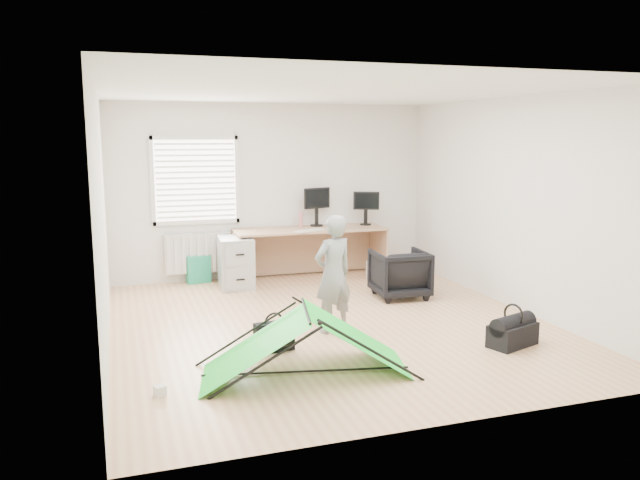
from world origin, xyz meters
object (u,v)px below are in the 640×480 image
object	(u,v)px
office_chair	(400,274)
storage_crate	(386,271)
monitor_right	(366,213)
desk	(310,254)
kite	(306,342)
filing_cabinet	(236,263)
duffel_bag	(512,335)
laptop_bag	(274,337)
thermos	(301,219)
monitor_left	(317,212)
person	(333,274)

from	to	relation	value
office_chair	storage_crate	distance (m)	1.00
monitor_right	office_chair	distance (m)	1.68
desk	kite	world-z (taller)	desk
office_chair	kite	xyz separation A→B (m)	(-2.04, -2.27, -0.03)
filing_cabinet	kite	xyz separation A→B (m)	(-0.00, -3.54, -0.07)
kite	duffel_bag	xyz separation A→B (m)	(2.31, 0.05, -0.18)
filing_cabinet	laptop_bag	size ratio (longest dim) A/B	1.78
desk	monitor_right	world-z (taller)	monitor_right
desk	thermos	size ratio (longest dim) A/B	9.74
monitor_left	thermos	bearing A→B (deg)	164.30
thermos	office_chair	world-z (taller)	thermos
monitor_right	office_chair	world-z (taller)	monitor_right
desk	laptop_bag	world-z (taller)	desk
thermos	storage_crate	distance (m)	1.55
person	kite	distance (m)	1.34
thermos	desk	bearing A→B (deg)	-68.50
monitor_left	thermos	size ratio (longest dim) A/B	1.94
kite	filing_cabinet	bearing A→B (deg)	101.91
duffel_bag	person	bearing A→B (deg)	128.39
monitor_left	kite	xyz separation A→B (m)	(-1.38, -3.94, -0.71)
monitor_left	laptop_bag	bearing A→B (deg)	-131.95
office_chair	person	distance (m)	1.84
kite	duffel_bag	world-z (taller)	kite
filing_cabinet	thermos	world-z (taller)	thermos
monitor_right	storage_crate	distance (m)	1.03
desk	laptop_bag	distance (m)	3.33
office_chair	person	xyz separation A→B (m)	(-1.38, -1.16, 0.34)
monitor_left	monitor_right	bearing A→B (deg)	-26.46
storage_crate	filing_cabinet	bearing A→B (deg)	172.22
monitor_left	storage_crate	xyz separation A→B (m)	(0.89, -0.71, -0.87)
thermos	duffel_bag	xyz separation A→B (m)	(1.20, -3.88, -0.80)
desk	office_chair	size ratio (longest dim) A/B	3.21
monitor_left	person	size ratio (longest dim) A/B	0.35
desk	monitor_left	size ratio (longest dim) A/B	5.02
monitor_left	storage_crate	bearing A→B (deg)	-55.59
thermos	kite	size ratio (longest dim) A/B	0.12
storage_crate	duffel_bag	xyz separation A→B (m)	(0.05, -3.18, -0.02)
person	thermos	bearing A→B (deg)	-116.49
monitor_right	laptop_bag	bearing A→B (deg)	-101.36
filing_cabinet	monitor_right	bearing A→B (deg)	10.36
laptop_bag	duffel_bag	xyz separation A→B (m)	(2.45, -0.63, -0.04)
storage_crate	duffel_bag	distance (m)	3.18
desk	monitor_right	bearing A→B (deg)	6.14
desk	person	bearing A→B (deg)	-101.04
laptop_bag	duffel_bag	world-z (taller)	laptop_bag
thermos	monitor_right	bearing A→B (deg)	-6.79
monitor_left	office_chair	bearing A→B (deg)	-85.26
monitor_right	person	world-z (taller)	person
filing_cabinet	kite	size ratio (longest dim) A/B	0.38
monitor_left	person	bearing A→B (deg)	-121.23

